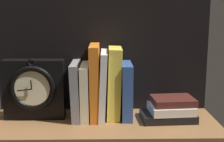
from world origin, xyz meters
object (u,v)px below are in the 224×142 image
(book_cream_twain, at_px, (86,91))
(book_stack_side, at_px, (170,109))
(book_blue_modern, at_px, (126,90))
(framed_clock, at_px, (34,89))
(book_white_catcher, at_px, (104,85))
(book_orange_pandolfini, at_px, (95,82))
(book_gray_chess, at_px, (77,90))
(book_yellow_seinlanguage, at_px, (114,83))

(book_cream_twain, relative_size, book_stack_side, 1.00)
(book_blue_modern, xyz_separation_m, framed_clock, (-0.30, -0.01, 0.01))
(book_white_catcher, xyz_separation_m, book_blue_modern, (0.07, 0.00, -0.02))
(book_orange_pandolfini, height_order, book_blue_modern, book_orange_pandolfini)
(book_orange_pandolfini, height_order, framed_clock, book_orange_pandolfini)
(book_gray_chess, xyz_separation_m, book_yellow_seinlanguage, (0.12, 0.00, 0.02))
(book_gray_chess, bearing_deg, book_blue_modern, 0.00)
(book_orange_pandolfini, xyz_separation_m, book_blue_modern, (0.10, 0.00, -0.03))
(book_cream_twain, height_order, book_yellow_seinlanguage, book_yellow_seinlanguage)
(book_yellow_seinlanguage, bearing_deg, book_cream_twain, 180.00)
(book_gray_chess, bearing_deg, framed_clock, -173.85)
(book_white_catcher, bearing_deg, book_cream_twain, 180.00)
(book_stack_side, bearing_deg, book_white_catcher, 170.83)
(book_orange_pandolfini, distance_m, book_yellow_seinlanguage, 0.06)
(framed_clock, bearing_deg, book_yellow_seinlanguage, 3.22)
(book_blue_modern, height_order, framed_clock, framed_clock)
(book_orange_pandolfini, relative_size, book_yellow_seinlanguage, 1.04)
(book_gray_chess, xyz_separation_m, book_stack_side, (0.30, -0.03, -0.06))
(book_stack_side, bearing_deg, book_gray_chess, 173.49)
(book_gray_chess, height_order, book_cream_twain, book_gray_chess)
(book_orange_pandolfini, xyz_separation_m, book_white_catcher, (0.03, 0.00, -0.01))
(book_gray_chess, distance_m, book_stack_side, 0.31)
(book_cream_twain, height_order, book_blue_modern, book_blue_modern)
(book_stack_side, bearing_deg, book_yellow_seinlanguage, 169.13)
(book_orange_pandolfini, relative_size, book_white_catcher, 1.10)
(book_white_catcher, bearing_deg, book_blue_modern, 0.00)
(book_yellow_seinlanguage, distance_m, book_stack_side, 0.20)
(book_gray_chess, height_order, framed_clock, framed_clock)
(book_orange_pandolfini, height_order, book_white_catcher, book_orange_pandolfini)
(book_cream_twain, xyz_separation_m, framed_clock, (-0.16, -0.01, 0.01))
(book_gray_chess, relative_size, book_yellow_seinlanguage, 0.79)
(book_gray_chess, xyz_separation_m, book_white_catcher, (0.09, 0.00, 0.02))
(book_orange_pandolfini, distance_m, book_white_catcher, 0.03)
(book_yellow_seinlanguage, bearing_deg, book_gray_chess, 180.00)
(book_white_catcher, relative_size, framed_clock, 1.08)
(book_white_catcher, xyz_separation_m, book_stack_side, (0.21, -0.03, -0.07))
(book_white_catcher, relative_size, book_yellow_seinlanguage, 0.95)
(book_cream_twain, relative_size, book_yellow_seinlanguage, 0.76)
(book_cream_twain, distance_m, book_stack_side, 0.28)
(book_gray_chess, height_order, book_white_catcher, book_white_catcher)
(book_gray_chess, relative_size, framed_clock, 0.90)
(book_gray_chess, height_order, book_yellow_seinlanguage, book_yellow_seinlanguage)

